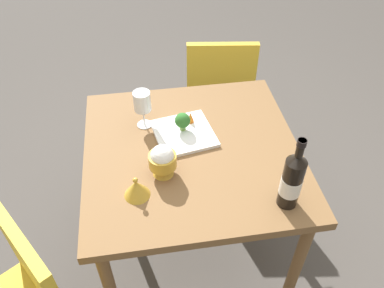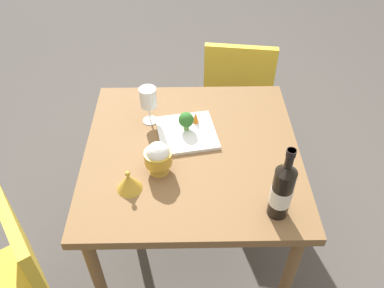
{
  "view_description": "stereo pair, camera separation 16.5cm",
  "coord_description": "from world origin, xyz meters",
  "px_view_note": "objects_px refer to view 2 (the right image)",
  "views": [
    {
      "loc": [
        1.18,
        -0.19,
        1.92
      ],
      "look_at": [
        0.0,
        0.0,
        0.79
      ],
      "focal_mm": 36.72,
      "sensor_mm": 36.0,
      "label": 1
    },
    {
      "loc": [
        1.2,
        -0.02,
        1.92
      ],
      "look_at": [
        0.0,
        0.0,
        0.79
      ],
      "focal_mm": 36.72,
      "sensor_mm": 36.0,
      "label": 2
    }
  ],
  "objects_px": {
    "carrot_garnish_left": "(196,117)",
    "chair_by_wall": "(238,87)",
    "wine_bottle": "(282,190)",
    "chair_near_window": "(12,274)",
    "broccoli_floret": "(186,120)",
    "rice_bowl_lid": "(129,182)",
    "serving_plate": "(187,133)",
    "rice_bowl": "(158,157)",
    "wine_glass": "(148,98)"
  },
  "relations": [
    {
      "from": "carrot_garnish_left",
      "to": "chair_by_wall",
      "type": "bearing_deg",
      "value": 155.9
    },
    {
      "from": "wine_bottle",
      "to": "chair_by_wall",
      "type": "bearing_deg",
      "value": -179.41
    },
    {
      "from": "chair_near_window",
      "to": "broccoli_floret",
      "type": "distance_m",
      "value": 0.92
    },
    {
      "from": "rice_bowl_lid",
      "to": "wine_bottle",
      "type": "bearing_deg",
      "value": 77.36
    },
    {
      "from": "chair_by_wall",
      "to": "rice_bowl_lid",
      "type": "height_order",
      "value": "rice_bowl_lid"
    },
    {
      "from": "chair_by_wall",
      "to": "serving_plate",
      "type": "relative_size",
      "value": 2.94
    },
    {
      "from": "rice_bowl",
      "to": "broccoli_floret",
      "type": "relative_size",
      "value": 1.65
    },
    {
      "from": "broccoli_floret",
      "to": "rice_bowl",
      "type": "bearing_deg",
      "value": -25.36
    },
    {
      "from": "wine_bottle",
      "to": "carrot_garnish_left",
      "type": "height_order",
      "value": "wine_bottle"
    },
    {
      "from": "rice_bowl_lid",
      "to": "broccoli_floret",
      "type": "distance_m",
      "value": 0.4
    },
    {
      "from": "chair_by_wall",
      "to": "serving_plate",
      "type": "height_order",
      "value": "chair_by_wall"
    },
    {
      "from": "wine_glass",
      "to": "rice_bowl",
      "type": "xyz_separation_m",
      "value": [
        0.31,
        0.05,
        -0.05
      ]
    },
    {
      "from": "serving_plate",
      "to": "carrot_garnish_left",
      "type": "distance_m",
      "value": 0.08
    },
    {
      "from": "wine_bottle",
      "to": "broccoli_floret",
      "type": "height_order",
      "value": "wine_bottle"
    },
    {
      "from": "wine_glass",
      "to": "rice_bowl_lid",
      "type": "xyz_separation_m",
      "value": [
        0.4,
        -0.05,
        -0.09
      ]
    },
    {
      "from": "wine_bottle",
      "to": "carrot_garnish_left",
      "type": "distance_m",
      "value": 0.58
    },
    {
      "from": "wine_bottle",
      "to": "wine_glass",
      "type": "xyz_separation_m",
      "value": [
        -0.53,
        -0.49,
        0.0
      ]
    },
    {
      "from": "chair_near_window",
      "to": "wine_glass",
      "type": "relative_size",
      "value": 4.75
    },
    {
      "from": "wine_bottle",
      "to": "rice_bowl_lid",
      "type": "relative_size",
      "value": 3.16
    },
    {
      "from": "carrot_garnish_left",
      "to": "rice_bowl_lid",
      "type": "bearing_deg",
      "value": -35.01
    },
    {
      "from": "serving_plate",
      "to": "wine_bottle",
      "type": "bearing_deg",
      "value": 36.95
    },
    {
      "from": "chair_near_window",
      "to": "wine_bottle",
      "type": "bearing_deg",
      "value": -117.74
    },
    {
      "from": "rice_bowl_lid",
      "to": "wine_glass",
      "type": "bearing_deg",
      "value": 172.26
    },
    {
      "from": "chair_by_wall",
      "to": "broccoli_floret",
      "type": "xyz_separation_m",
      "value": [
        0.66,
        -0.32,
        0.29
      ]
    },
    {
      "from": "chair_near_window",
      "to": "wine_bottle",
      "type": "distance_m",
      "value": 1.06
    },
    {
      "from": "chair_near_window",
      "to": "serving_plate",
      "type": "bearing_deg",
      "value": -85.21
    },
    {
      "from": "broccoli_floret",
      "to": "rice_bowl_lid",
      "type": "bearing_deg",
      "value": -33.87
    },
    {
      "from": "wine_bottle",
      "to": "wine_glass",
      "type": "bearing_deg",
      "value": -136.93
    },
    {
      "from": "chair_near_window",
      "to": "rice_bowl",
      "type": "xyz_separation_m",
      "value": [
        -0.32,
        0.56,
        0.3
      ]
    },
    {
      "from": "serving_plate",
      "to": "chair_near_window",
      "type": "bearing_deg",
      "value": -51.5
    },
    {
      "from": "wine_glass",
      "to": "broccoli_floret",
      "type": "relative_size",
      "value": 2.09
    },
    {
      "from": "carrot_garnish_left",
      "to": "serving_plate",
      "type": "bearing_deg",
      "value": -31.61
    },
    {
      "from": "chair_by_wall",
      "to": "rice_bowl_lid",
      "type": "distance_m",
      "value": 1.15
    },
    {
      "from": "chair_by_wall",
      "to": "carrot_garnish_left",
      "type": "bearing_deg",
      "value": -105.97
    },
    {
      "from": "rice_bowl",
      "to": "broccoli_floret",
      "type": "bearing_deg",
      "value": 154.64
    },
    {
      "from": "rice_bowl",
      "to": "broccoli_floret",
      "type": "distance_m",
      "value": 0.26
    },
    {
      "from": "wine_glass",
      "to": "carrot_garnish_left",
      "type": "relative_size",
      "value": 3.38
    },
    {
      "from": "chair_near_window",
      "to": "serving_plate",
      "type": "relative_size",
      "value": 2.94
    },
    {
      "from": "chair_near_window",
      "to": "serving_plate",
      "type": "distance_m",
      "value": 0.89
    },
    {
      "from": "rice_bowl",
      "to": "carrot_garnish_left",
      "type": "relative_size",
      "value": 2.68
    },
    {
      "from": "chair_by_wall",
      "to": "rice_bowl",
      "type": "height_order",
      "value": "rice_bowl"
    },
    {
      "from": "chair_by_wall",
      "to": "broccoli_floret",
      "type": "distance_m",
      "value": 0.79
    },
    {
      "from": "chair_by_wall",
      "to": "serving_plate",
      "type": "bearing_deg",
      "value": -106.73
    },
    {
      "from": "rice_bowl_lid",
      "to": "carrot_garnish_left",
      "type": "bearing_deg",
      "value": 144.99
    },
    {
      "from": "wine_bottle",
      "to": "broccoli_floret",
      "type": "bearing_deg",
      "value": -144.03
    },
    {
      "from": "chair_near_window",
      "to": "rice_bowl_lid",
      "type": "distance_m",
      "value": 0.57
    },
    {
      "from": "wine_glass",
      "to": "broccoli_floret",
      "type": "distance_m",
      "value": 0.19
    },
    {
      "from": "rice_bowl",
      "to": "carrot_garnish_left",
      "type": "bearing_deg",
      "value": 151.38
    },
    {
      "from": "chair_by_wall",
      "to": "rice_bowl_lid",
      "type": "relative_size",
      "value": 8.5
    },
    {
      "from": "wine_bottle",
      "to": "serving_plate",
      "type": "distance_m",
      "value": 0.55
    }
  ]
}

